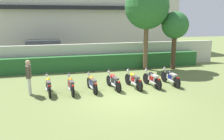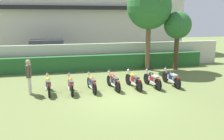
% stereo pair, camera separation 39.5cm
% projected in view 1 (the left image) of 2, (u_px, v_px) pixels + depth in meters
% --- Properties ---
extents(ground, '(60.00, 60.00, 0.00)m').
position_uv_depth(ground, '(123.00, 99.00, 11.16)').
color(ground, olive).
extents(building, '(20.99, 6.50, 8.65)m').
position_uv_depth(building, '(78.00, 11.00, 25.92)').
color(building, beige).
rests_on(building, ground).
extents(compound_wall, '(19.94, 0.30, 1.82)m').
position_uv_depth(compound_wall, '(94.00, 56.00, 17.78)').
color(compound_wall, beige).
rests_on(compound_wall, ground).
extents(hedge_row, '(15.95, 0.70, 1.08)m').
position_uv_depth(hedge_row, '(96.00, 63.00, 17.20)').
color(hedge_row, '#28602D').
rests_on(hedge_row, ground).
extents(parked_car, '(4.53, 2.13, 1.89)m').
position_uv_depth(parked_car, '(46.00, 51.00, 19.94)').
color(parked_car, navy).
rests_on(parked_car, ground).
extents(tree_near_inspector, '(3.06, 3.06, 5.94)m').
position_uv_depth(tree_near_inspector, '(147.00, 7.00, 16.54)').
color(tree_near_inspector, brown).
rests_on(tree_near_inspector, ground).
extents(tree_far_side, '(1.90, 1.90, 4.13)m').
position_uv_depth(tree_far_side, '(175.00, 26.00, 16.92)').
color(tree_far_side, '#4C3823').
rests_on(tree_far_side, ground).
extents(motorcycle_in_row_0, '(0.60, 1.88, 0.97)m').
position_uv_depth(motorcycle_in_row_0, '(48.00, 85.00, 11.85)').
color(motorcycle_in_row_0, black).
rests_on(motorcycle_in_row_0, ground).
extents(motorcycle_in_row_1, '(0.60, 1.79, 0.94)m').
position_uv_depth(motorcycle_in_row_1, '(71.00, 85.00, 11.99)').
color(motorcycle_in_row_1, black).
rests_on(motorcycle_in_row_1, ground).
extents(motorcycle_in_row_2, '(0.60, 1.81, 0.94)m').
position_uv_depth(motorcycle_in_row_2, '(92.00, 83.00, 12.31)').
color(motorcycle_in_row_2, black).
rests_on(motorcycle_in_row_2, ground).
extents(motorcycle_in_row_3, '(0.60, 1.88, 0.95)m').
position_uv_depth(motorcycle_in_row_3, '(113.00, 81.00, 12.67)').
color(motorcycle_in_row_3, black).
rests_on(motorcycle_in_row_3, ground).
extents(motorcycle_in_row_4, '(0.60, 1.97, 0.97)m').
position_uv_depth(motorcycle_in_row_4, '(133.00, 80.00, 12.86)').
color(motorcycle_in_row_4, black).
rests_on(motorcycle_in_row_4, ground).
extents(motorcycle_in_row_5, '(0.60, 1.85, 0.96)m').
position_uv_depth(motorcycle_in_row_5, '(152.00, 79.00, 13.08)').
color(motorcycle_in_row_5, black).
rests_on(motorcycle_in_row_5, ground).
extents(motorcycle_in_row_6, '(0.60, 1.95, 0.96)m').
position_uv_depth(motorcycle_in_row_6, '(170.00, 77.00, 13.44)').
color(motorcycle_in_row_6, black).
rests_on(motorcycle_in_row_6, ground).
extents(inspector_person, '(0.23, 0.69, 1.74)m').
position_uv_depth(inspector_person, '(29.00, 74.00, 11.62)').
color(inspector_person, silver).
rests_on(inspector_person, ground).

